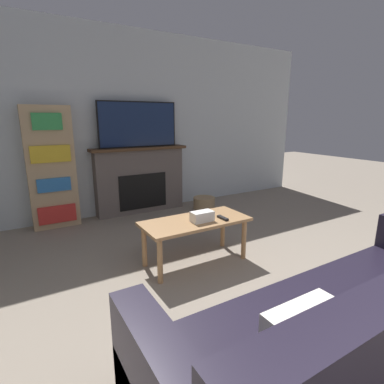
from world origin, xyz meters
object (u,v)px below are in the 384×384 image
object	(u,v)px
tv	(138,125)
couch	(359,340)
fireplace	(140,180)
coffee_table	(195,226)
bookshelf	(51,168)
storage_basket	(204,203)

from	to	relation	value
tv	couch	size ratio (longest dim) A/B	0.51
fireplace	couch	distance (m)	3.63
tv	coffee_table	size ratio (longest dim) A/B	1.11
bookshelf	storage_basket	distance (m)	2.30
fireplace	storage_basket	size ratio (longest dim) A/B	4.27
fireplace	storage_basket	xyz separation A→B (m)	(0.91, -0.43, -0.41)
fireplace	bookshelf	world-z (taller)	bookshelf
bookshelf	tv	bearing A→B (deg)	0.16
couch	storage_basket	xyz separation A→B (m)	(1.09, 3.19, -0.20)
bookshelf	storage_basket	xyz separation A→B (m)	(2.15, -0.41, -0.70)
fireplace	coffee_table	bearing A→B (deg)	-94.81
fireplace	storage_basket	distance (m)	1.09
coffee_table	bookshelf	xyz separation A→B (m)	(-1.08, 1.90, 0.41)
fireplace	couch	world-z (taller)	fireplace
tv	bookshelf	xyz separation A→B (m)	(-1.24, -0.00, -0.55)
fireplace	couch	size ratio (longest dim) A/B	0.63
fireplace	bookshelf	bearing A→B (deg)	-178.93
fireplace	couch	xyz separation A→B (m)	(-0.18, -3.62, -0.21)
coffee_table	storage_basket	size ratio (longest dim) A/B	3.13
tv	storage_basket	distance (m)	1.60
fireplace	tv	distance (m)	0.84
fireplace	coffee_table	distance (m)	1.93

